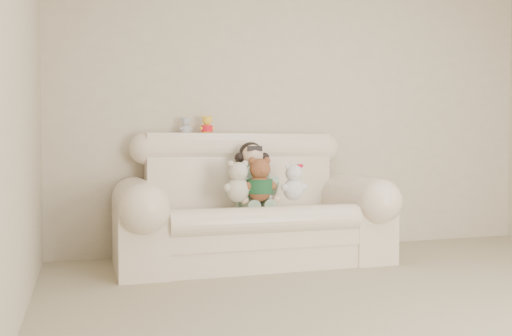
# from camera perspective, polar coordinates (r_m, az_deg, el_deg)

# --- Properties ---
(floor) EXTENTS (5.00, 5.00, 0.00)m
(floor) POSITION_cam_1_polar(r_m,az_deg,el_deg) (3.01, 24.74, -15.53)
(floor) COLOR tan
(floor) RESTS_ON ground
(wall_back) EXTENTS (4.50, 0.00, 4.50)m
(wall_back) POSITION_cam_1_polar(r_m,az_deg,el_deg) (5.02, 5.31, 6.59)
(wall_back) COLOR #C1B199
(wall_back) RESTS_ON ground
(sofa) EXTENTS (2.10, 0.95, 1.03)m
(sofa) POSITION_cam_1_polar(r_m,az_deg,el_deg) (4.32, -0.40, -3.07)
(sofa) COLOR #FFE6CD
(sofa) RESTS_ON floor
(seated_child) EXTENTS (0.39, 0.45, 0.54)m
(seated_child) POSITION_cam_1_polar(r_m,az_deg,el_deg) (4.39, -0.39, -0.68)
(seated_child) COLOR #296836
(seated_child) RESTS_ON sofa
(brown_teddy) EXTENTS (0.31, 0.28, 0.40)m
(brown_teddy) POSITION_cam_1_polar(r_m,az_deg,el_deg) (4.17, 0.37, -0.74)
(brown_teddy) COLOR brown
(brown_teddy) RESTS_ON sofa
(white_cat) EXTENTS (0.23, 0.19, 0.34)m
(white_cat) POSITION_cam_1_polar(r_m,az_deg,el_deg) (4.26, 3.90, -1.08)
(white_cat) COLOR silver
(white_cat) RESTS_ON sofa
(cream_teddy) EXTENTS (0.28, 0.24, 0.36)m
(cream_teddy) POSITION_cam_1_polar(r_m,az_deg,el_deg) (4.12, -1.89, -0.99)
(cream_teddy) COLOR beige
(cream_teddy) RESTS_ON sofa
(yellow_mini_bear) EXTENTS (0.13, 0.10, 0.19)m
(yellow_mini_bear) POSITION_cam_1_polar(r_m,az_deg,el_deg) (4.59, -5.12, 4.61)
(yellow_mini_bear) COLOR #FFB135
(yellow_mini_bear) RESTS_ON sofa
(grey_mini_plush) EXTENTS (0.13, 0.12, 0.18)m
(grey_mini_plush) POSITION_cam_1_polar(r_m,az_deg,el_deg) (4.57, -7.32, 4.51)
(grey_mini_plush) COLOR #BBBCC3
(grey_mini_plush) RESTS_ON sofa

